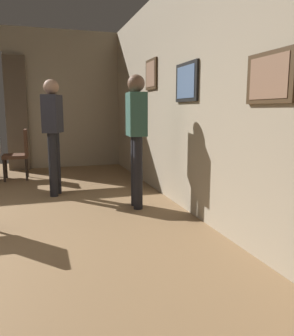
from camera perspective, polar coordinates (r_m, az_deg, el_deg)
name	(u,v)px	position (r m, az deg, el deg)	size (l,w,h in m)	color
wall_right	(199,91)	(4.15, 8.76, 12.68)	(0.16, 8.40, 3.00)	tan
chair_far_right	(20,152)	(6.74, -20.59, 2.57)	(0.44, 0.44, 0.93)	black
person_waiter_by_doorway	(136,130)	(4.40, -1.80, 6.38)	(0.25, 0.38, 1.72)	black
person_diner_standing_aside	(53,128)	(5.24, -15.52, 6.57)	(0.33, 0.41, 1.72)	black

